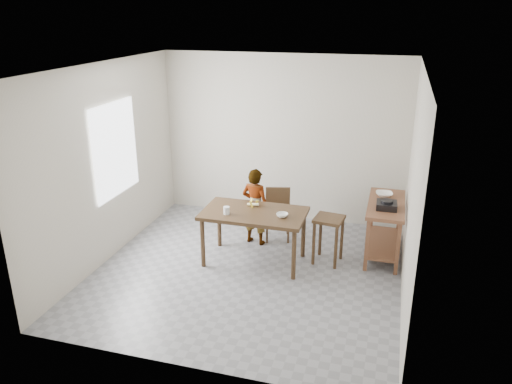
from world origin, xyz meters
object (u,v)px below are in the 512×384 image
(child, at_px, (255,207))
(dining_chair, at_px, (278,215))
(dining_table, at_px, (254,237))
(stool, at_px, (328,240))
(prep_counter, at_px, (384,229))

(child, relative_size, dining_chair, 1.51)
(dining_table, height_order, stool, dining_table)
(dining_table, distance_m, dining_chair, 0.82)
(child, bearing_deg, dining_chair, -129.67)
(prep_counter, relative_size, child, 1.03)
(child, distance_m, stool, 1.20)
(dining_table, xyz_separation_m, prep_counter, (1.72, 0.70, 0.03))
(child, distance_m, dining_chair, 0.42)
(prep_counter, height_order, stool, prep_counter)
(stool, bearing_deg, dining_chair, 147.44)
(dining_table, xyz_separation_m, dining_chair, (0.14, 0.81, 0.01))
(dining_table, relative_size, stool, 2.09)
(dining_chair, bearing_deg, child, -155.87)
(dining_table, distance_m, child, 0.63)
(dining_chair, bearing_deg, dining_table, -114.09)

